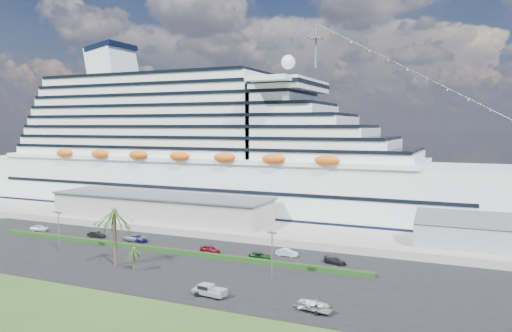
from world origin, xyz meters
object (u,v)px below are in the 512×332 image
at_px(cruise_ship, 215,157).
at_px(pickup_truck, 209,290).
at_px(parked_car_3, 138,239).
at_px(boat_trailer, 315,305).

height_order(cruise_ship, pickup_truck, cruise_ship).
xyz_separation_m(parked_car_3, boat_trailer, (49.40, -24.93, 0.41)).
distance_m(parked_car_3, pickup_truck, 41.20).
xyz_separation_m(cruise_ship, pickup_truck, (36.00, -67.80, -15.55)).
relative_size(cruise_ship, parked_car_3, 37.79).
distance_m(cruise_ship, pickup_truck, 78.32).
height_order(parked_car_3, boat_trailer, boat_trailer).
relative_size(cruise_ship, boat_trailer, 30.59).
xyz_separation_m(pickup_truck, boat_trailer, (16.77, 0.23, 0.13)).
xyz_separation_m(cruise_ship, parked_car_3, (3.37, -42.64, -15.84)).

